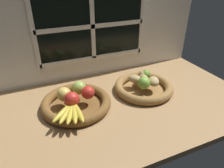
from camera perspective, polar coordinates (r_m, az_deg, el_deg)
The scene contains 16 objects.
ground_plane at distance 110.18cm, azimuth -0.04°, elevation -4.21°, with size 140.00×90.00×3.00cm, color #9E774C.
back_wall at distance 123.54cm, azimuth -5.71°, elevation 14.53°, with size 140.00×4.60×55.00cm.
fruit_bowl_left at distance 102.37cm, azimuth -9.91°, elevation -5.25°, with size 34.13×34.13×4.54cm.
fruit_bowl_right at distance 114.95cm, azimuth 8.78°, elevation -0.91°, with size 32.39×32.39×4.54cm.
apple_red_right at distance 98.95cm, azimuth -6.72°, elevation -2.37°, with size 6.49×6.49×6.49cm, color red.
apple_golden_left at distance 99.69cm, azimuth -13.26°, elevation -2.67°, with size 6.76×6.76×6.76cm, color #DBB756.
apple_green_back at distance 103.07cm, azimuth -9.16°, elevation -1.02°, with size 6.85×6.85×6.85cm, color #99B74C.
apple_red_front at distance 94.77cm, azimuth -11.12°, elevation -4.18°, with size 7.00×7.00×7.00cm, color red.
banana_bunch_front at distance 90.69cm, azimuth -11.41°, elevation -7.66°, with size 13.62×16.39×2.61cm.
potato_large at distance 112.60cm, azimuth 8.97°, elevation 1.20°, with size 8.27×4.45×4.75cm, color tan.
potato_oblong at distance 113.17cm, azimuth 6.37°, elevation 1.41°, with size 7.46×5.43×4.27cm, color tan.
potato_back at distance 117.31cm, azimuth 8.66°, elevation 2.55°, with size 6.10×5.35×5.09cm, color tan.
potato_small at distance 111.83cm, azimuth 11.51°, elevation 0.72°, with size 7.85×5.67×4.71cm, color tan.
lime_near at distance 107.57cm, azimuth 8.88°, elevation 0.28°, with size 6.45×6.45×6.45cm, color #7AAD3D.
lime_far at distance 117.34cm, azimuth 9.30°, elevation 2.62°, with size 5.53×5.53×5.53cm, color olive.
chili_pepper at distance 114.58cm, azimuth 9.31°, elevation 0.91°, with size 1.95×1.95×13.04cm, color red.
Camera 1 is at (-36.21, -83.87, 60.10)cm, focal length 32.82 mm.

